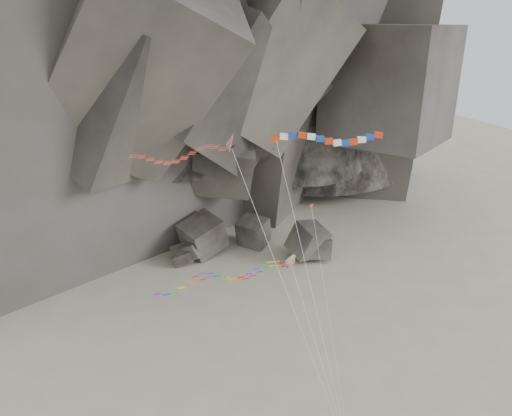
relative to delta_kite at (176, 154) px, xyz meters
name	(u,v)px	position (x,y,z in m)	size (l,w,h in m)	color
ground	(296,400)	(11.25, -3.30, -29.62)	(260.00, 260.00, 0.00)	#A19981
headland	(139,1)	(11.25, 66.70, 12.38)	(110.00, 70.00, 84.00)	#4F4840
boulder_field	(214,252)	(13.28, 30.68, -27.39)	(62.06, 16.98, 7.59)	#47423F
delta_kite	(176,154)	(0.00, 0.00, 0.00)	(16.15, 14.31, 29.84)	red
banner_kite	(327,141)	(12.92, -4.18, 0.89)	(9.56, 11.94, 29.79)	red
parafoil_kite	(221,277)	(2.95, -2.36, -11.89)	(15.62, 11.84, 17.08)	#F2FD0E
pennant_kite	(322,271)	(11.86, -6.14, -11.34)	(0.52, 10.36, 22.69)	red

